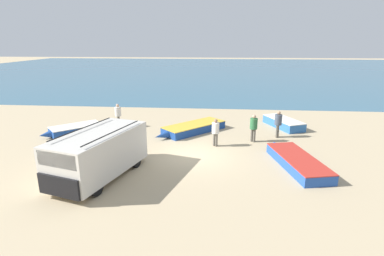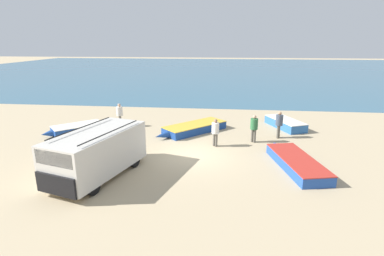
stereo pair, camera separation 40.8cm
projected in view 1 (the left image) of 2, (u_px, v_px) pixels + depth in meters
name	position (u px, v px, depth m)	size (l,w,h in m)	color
ground_plane	(193.00, 155.00, 16.70)	(200.00, 200.00, 0.00)	tan
sea_water	(212.00, 69.00, 66.42)	(120.00, 80.00, 0.01)	#33607A
parked_van	(99.00, 153.00, 13.74)	(3.47, 5.48, 2.31)	beige
fishing_rowboat_0	(296.00, 161.00, 15.25)	(2.50, 5.57, 0.53)	#234CA3
fishing_rowboat_1	(282.00, 122.00, 22.26)	(2.66, 4.20, 0.62)	#2D66AD
fishing_rowboat_2	(192.00, 128.00, 20.92)	(4.70, 4.73, 0.56)	navy
fishing_rowboat_3	(74.00, 130.00, 20.53)	(3.64, 3.45, 0.57)	navy
fisherman_0	(216.00, 130.00, 17.90)	(0.45, 0.45, 1.70)	#5B564C
fisherman_1	(118.00, 113.00, 21.92)	(0.46, 0.46, 1.74)	#5B564C
fisherman_2	(278.00, 122.00, 19.55)	(0.47, 0.47, 1.78)	#5B564C
fisherman_3	(254.00, 126.00, 18.68)	(0.46, 0.46, 1.76)	#5B564C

